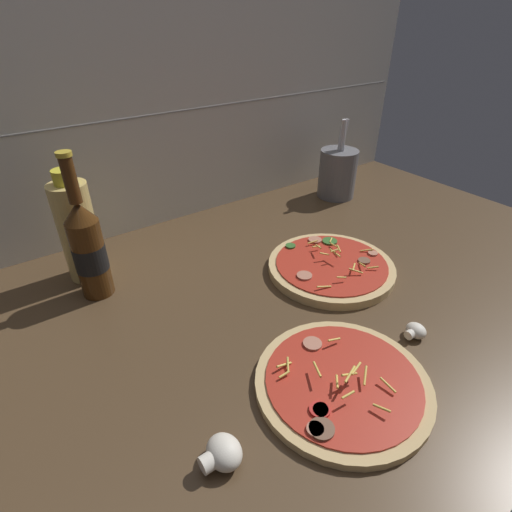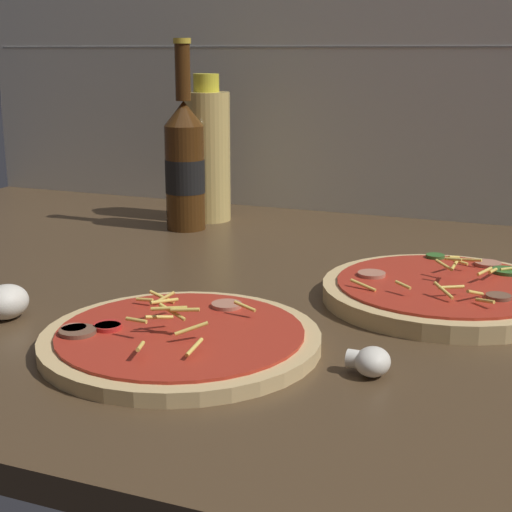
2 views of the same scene
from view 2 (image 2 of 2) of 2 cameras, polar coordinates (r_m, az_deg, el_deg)
name	(u,v)px [view 2 (image 2 of 2)]	position (r cm, az deg, el deg)	size (l,w,h in cm)	color
counter_slab	(312,302)	(91.36, 4.09, -3.35)	(160.00, 90.00, 2.50)	#4C3823
tile_backsplash	(404,47)	(130.90, 10.74, 14.71)	(160.00, 1.13, 60.00)	silver
pizza_near	(180,339)	(74.33, -5.55, -6.02)	(26.45, 26.45, 4.48)	tan
pizza_far	(445,292)	(89.51, 13.57, -2.55)	(27.05, 27.05, 5.15)	tan
beer_bottle	(185,163)	(121.14, -5.20, 6.74)	(6.13, 6.13, 28.76)	#47280F
oil_bottle	(207,154)	(127.59, -3.56, 7.40)	(7.42, 7.42, 23.43)	#D6B766
mushroom_left	(371,361)	(68.44, 8.33, -7.59)	(3.78, 3.60, 2.52)	white
mushroom_right	(4,302)	(85.57, -17.87, -3.17)	(5.39, 5.13, 3.59)	white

